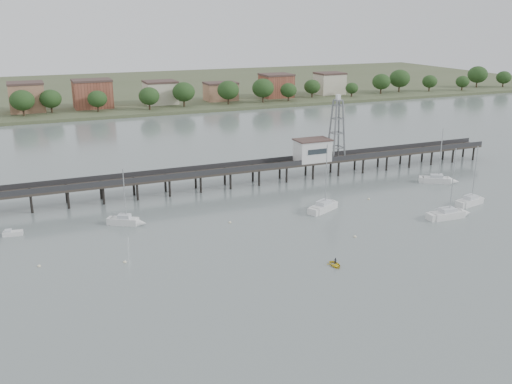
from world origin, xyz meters
TOP-DOWN VIEW (x-y plane):
  - ground_plane at (0.00, 0.00)m, footprint 500.00×500.00m
  - pier at (0.00, 60.00)m, footprint 150.00×5.00m
  - pier_building at (25.00, 60.00)m, footprint 8.40×5.40m
  - lattice_tower at (31.50, 60.00)m, footprint 3.20×3.20m
  - sailboat_b at (-21.80, 43.94)m, footprint 6.77×5.14m
  - sailboat_e at (50.56, 43.74)m, footprint 8.23×6.32m
  - sailboat_d at (46.37, 28.96)m, footprint 8.11×3.81m
  - sailboat_c at (16.84, 37.83)m, footprint 8.81×6.06m
  - sailboat_f at (36.77, 24.05)m, footprint 8.91×2.91m
  - white_tender at (-41.99, 46.59)m, footprint 3.50×1.84m
  - yellow_dinghy at (4.31, 13.35)m, footprint 2.00×0.66m
  - dinghy_occupant at (4.31, 13.35)m, footprint 0.72×1.18m
  - mooring_buoys at (4.06, 29.91)m, footprint 89.81×18.95m
  - far_shore at (0.36, 239.58)m, footprint 500.00×170.00m

SIDE VIEW (x-z plane):
  - ground_plane at x=0.00m, z-range 0.00..0.00m
  - yellow_dinghy at x=4.31m, z-range -1.39..1.39m
  - dinghy_occupant at x=4.31m, z-range -0.13..0.13m
  - mooring_buoys at x=4.06m, z-range -0.12..0.28m
  - white_tender at x=-41.99m, z-range -0.25..1.05m
  - sailboat_f at x=36.77m, z-range -6.62..7.89m
  - sailboat_c at x=16.84m, z-range -6.44..7.71m
  - sailboat_e at x=50.56m, z-range -6.13..7.41m
  - sailboat_d at x=46.37m, z-range -5.83..7.12m
  - sailboat_b at x=-21.80m, z-range -4.97..6.28m
  - far_shore at x=0.36m, z-range -4.25..6.15m
  - pier at x=0.00m, z-range 1.04..6.54m
  - pier_building at x=25.00m, z-range 4.02..9.32m
  - lattice_tower at x=31.50m, z-range 3.35..18.85m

